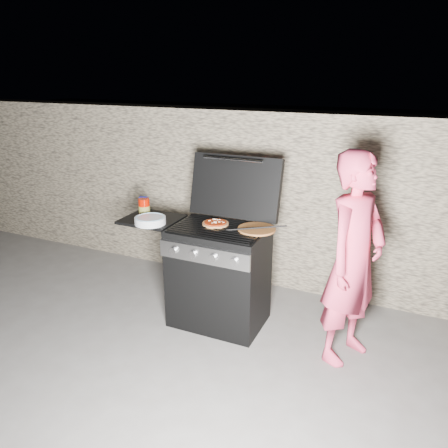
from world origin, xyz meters
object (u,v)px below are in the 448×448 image
at_px(sauce_jar, 144,207).
at_px(pizza_topped, 215,223).
at_px(gas_grill, 194,271).
at_px(person, 354,260).

bearing_deg(sauce_jar, pizza_topped, 0.53).
relative_size(pizza_topped, sauce_jar, 1.45).
bearing_deg(pizza_topped, sauce_jar, -179.47).
height_order(gas_grill, person, person).
relative_size(gas_grill, sauce_jar, 8.54).
distance_m(gas_grill, pizza_topped, 0.51).
bearing_deg(gas_grill, pizza_topped, 17.25).
bearing_deg(pizza_topped, person, -4.05).
distance_m(pizza_topped, sauce_jar, 0.73).
distance_m(pizza_topped, person, 1.19).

